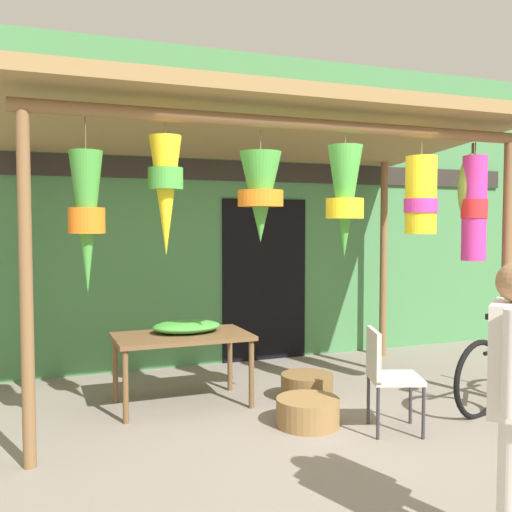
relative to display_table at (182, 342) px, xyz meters
name	(u,v)px	position (x,y,z in m)	size (l,w,h in m)	color
ground_plane	(308,429)	(0.81, -1.00, -0.60)	(30.00, 30.00, 0.00)	gray
shop_facade	(215,209)	(0.82, 1.57, 1.28)	(9.45, 0.29, 3.76)	#47844C
market_stall_canopy	(270,149)	(0.81, -0.17, 1.79)	(4.75, 2.56, 2.79)	brown
display_table	(182,342)	(0.00, 0.00, 0.00)	(1.24, 0.71, 0.67)	brown
flower_heap_on_table	(188,326)	(0.08, 0.07, 0.13)	(0.65, 0.45, 0.11)	green
folding_chair	(386,371)	(1.38, -1.27, -0.10)	(0.51, 0.51, 0.84)	beige
wicker_basket_by_table	(308,412)	(0.85, -0.92, -0.48)	(0.53, 0.53, 0.23)	olive
wicker_basket_spare	(307,387)	(1.16, -0.27, -0.47)	(0.50, 0.50, 0.25)	brown
parked_bicycle	(511,369)	(2.85, -1.13, -0.25)	(1.70, 0.58, 0.92)	black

